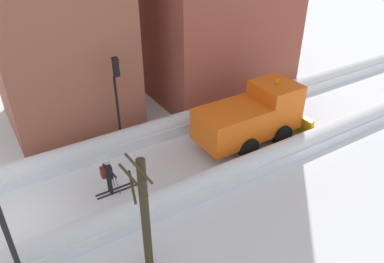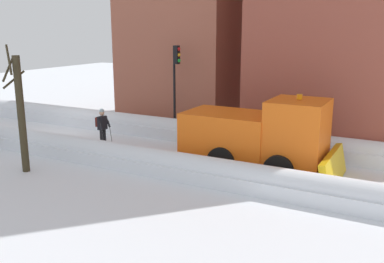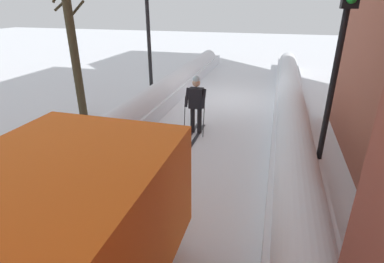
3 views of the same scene
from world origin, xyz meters
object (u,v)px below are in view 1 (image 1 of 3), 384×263
at_px(traffic_light_pole, 117,86).
at_px(street_lamp, 0,214).
at_px(plow_truck, 253,116).
at_px(bare_tree_near, 145,216).
at_px(skier, 108,174).

distance_m(traffic_light_pole, street_lamp, 8.91).
xyz_separation_m(plow_truck, street_lamp, (3.20, -11.73, 1.93)).
height_order(plow_truck, bare_tree_near, bare_tree_near).
bearing_deg(plow_truck, skier, -89.87).
xyz_separation_m(plow_truck, bare_tree_near, (4.28, -8.00, 0.85)).
bearing_deg(skier, plow_truck, 90.13).
bearing_deg(traffic_light_pole, street_lamp, -42.65).
bearing_deg(traffic_light_pole, bare_tree_near, -16.89).
bearing_deg(bare_tree_near, street_lamp, -106.10).
relative_size(traffic_light_pole, street_lamp, 0.85).
relative_size(plow_truck, bare_tree_near, 1.24).
distance_m(plow_truck, street_lamp, 12.31).
bearing_deg(skier, traffic_light_pole, 149.02).
bearing_deg(bare_tree_near, traffic_light_pole, 163.11).
relative_size(traffic_light_pole, bare_tree_near, 0.95).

